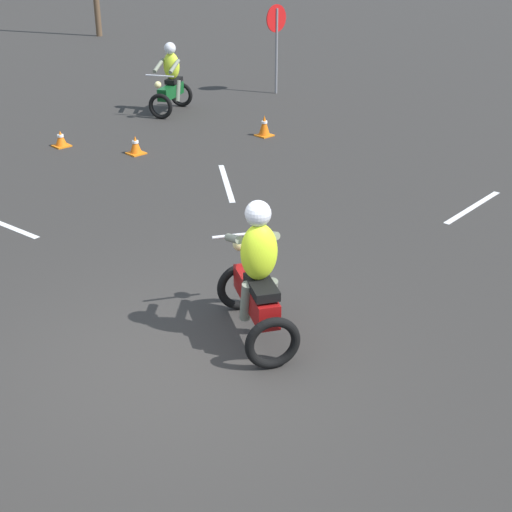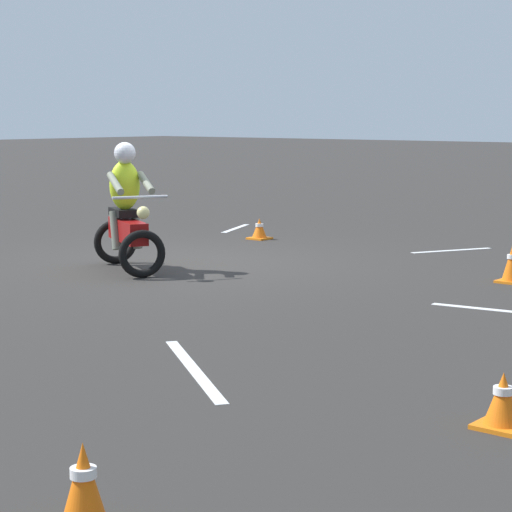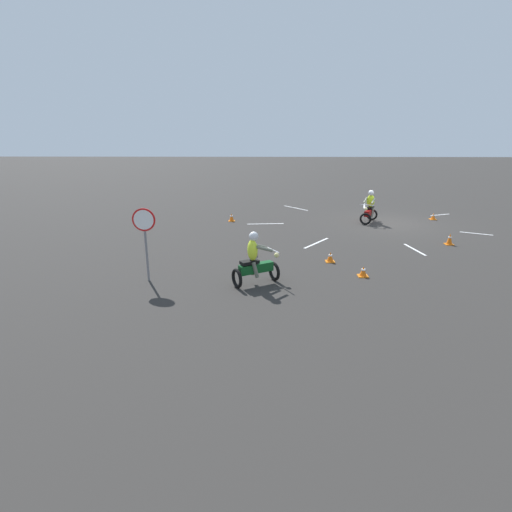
{
  "view_description": "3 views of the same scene",
  "coord_description": "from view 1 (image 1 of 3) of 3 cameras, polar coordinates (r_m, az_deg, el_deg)",
  "views": [
    {
      "loc": [
        -3.77,
        -5.17,
        4.25
      ],
      "look_at": [
        0.97,
        -0.17,
        1.0
      ],
      "focal_mm": 50.0,
      "sensor_mm": 36.0,
      "label": 1
    },
    {
      "loc": [
        9.82,
        9.25,
        2.0
      ],
      "look_at": [
        3.8,
        4.3,
        0.9
      ],
      "focal_mm": 70.0,
      "sensor_mm": 36.0,
      "label": 2
    },
    {
      "loc": [
        6.41,
        20.23,
        4.43
      ],
      "look_at": [
        6.63,
        8.78,
        0.9
      ],
      "focal_mm": 28.0,
      "sensor_mm": 36.0,
      "label": 3
    }
  ],
  "objects": [
    {
      "name": "lane_stripe_n",
      "position": [
        11.68,
        -19.54,
        2.39
      ],
      "size": [
        0.35,
        1.67,
        0.01
      ],
      "primitive_type": "cube",
      "rotation": [
        0.0,
        0.0,
        3.29
      ],
      "color": "silver",
      "rests_on": "ground"
    },
    {
      "name": "traffic_cone_near_right",
      "position": [
        15.7,
        0.67,
        10.36
      ],
      "size": [
        0.32,
        0.32,
        0.46
      ],
      "color": "orange",
      "rests_on": "ground"
    },
    {
      "name": "ground_plane",
      "position": [
        7.68,
        -6.24,
        -8.51
      ],
      "size": [
        120.0,
        120.0,
        0.0
      ],
      "primitive_type": "plane",
      "color": "#2D2B28"
    },
    {
      "name": "lane_stripe_e",
      "position": [
        12.22,
        16.96,
        3.77
      ],
      "size": [
        1.88,
        0.28,
        0.01
      ],
      "primitive_type": "cube",
      "rotation": [
        0.0,
        0.0,
        1.67
      ],
      "color": "silver",
      "rests_on": "ground"
    },
    {
      "name": "traffic_cone_far_center",
      "position": [
        15.48,
        -15.35,
        9.02
      ],
      "size": [
        0.32,
        0.32,
        0.34
      ],
      "color": "orange",
      "rests_on": "ground"
    },
    {
      "name": "lane_stripe_ne",
      "position": [
        12.84,
        -2.39,
        5.9
      ],
      "size": [
        1.26,
        1.71,
        0.01
      ],
      "primitive_type": "cube",
      "rotation": [
        0.0,
        0.0,
        2.52
      ],
      "color": "silver",
      "rests_on": "ground"
    },
    {
      "name": "stop_sign",
      "position": [
        19.63,
        1.63,
        17.56
      ],
      "size": [
        0.7,
        0.08,
        2.3
      ],
      "color": "slate",
      "rests_on": "ground"
    },
    {
      "name": "traffic_cone_far_left",
      "position": [
        14.63,
        -9.61,
        8.72
      ],
      "size": [
        0.32,
        0.32,
        0.37
      ],
      "color": "orange",
      "rests_on": "ground"
    },
    {
      "name": "motorcycle_rider_background",
      "position": [
        17.79,
        -6.83,
        13.63
      ],
      "size": [
        1.51,
        1.22,
        1.66
      ],
      "rotation": [
        0.0,
        0.0,
        2.09
      ],
      "color": "black",
      "rests_on": "ground"
    },
    {
      "name": "motorcycle_rider_foreground",
      "position": [
        7.71,
        0.07,
        -1.95
      ],
      "size": [
        1.19,
        1.52,
        1.66
      ],
      "rotation": [
        0.0,
        0.0,
        5.79
      ],
      "color": "black",
      "rests_on": "ground"
    }
  ]
}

